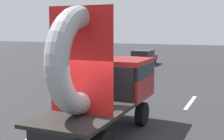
% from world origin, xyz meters
% --- Properties ---
extents(flatbed_truck, '(2.02, 5.27, 3.93)m').
position_xyz_m(flatbed_truck, '(-0.16, 1.27, 1.77)').
color(flatbed_truck, black).
rests_on(flatbed_truck, ground_plane).
extents(distant_sedan, '(1.77, 4.13, 1.35)m').
position_xyz_m(distant_sedan, '(-3.91, 12.87, 0.72)').
color(distant_sedan, black).
rests_on(distant_sedan, ground_plane).
extents(lane_dash_left_far, '(0.16, 2.95, 0.01)m').
position_xyz_m(lane_dash_left_far, '(-2.04, 7.10, 0.00)').
color(lane_dash_left_far, beige).
rests_on(lane_dash_left_far, ground_plane).
extents(lane_dash_right_far, '(0.16, 2.76, 0.01)m').
position_xyz_m(lane_dash_right_far, '(1.72, 6.66, 0.00)').
color(lane_dash_right_far, beige).
rests_on(lane_dash_right_far, ground_plane).
extents(oncoming_car, '(1.78, 4.16, 1.36)m').
position_xyz_m(oncoming_car, '(-4.86, 20.22, 0.73)').
color(oncoming_car, black).
rests_on(oncoming_car, ground_plane).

